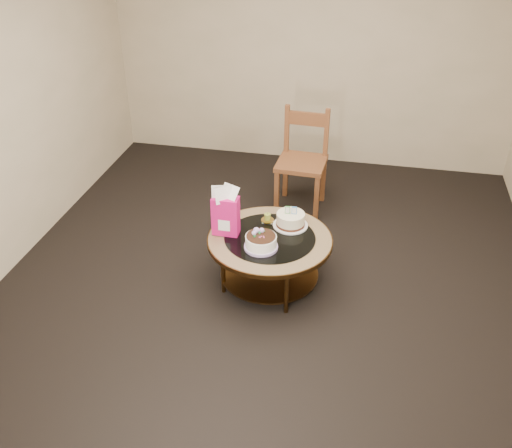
% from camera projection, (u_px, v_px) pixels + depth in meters
% --- Properties ---
extents(ground, '(5.00, 5.00, 0.00)m').
position_uv_depth(ground, '(269.00, 282.00, 4.85)').
color(ground, black).
rests_on(ground, ground).
extents(room_walls, '(4.52, 5.02, 2.61)m').
position_uv_depth(room_walls, '(272.00, 109.00, 4.03)').
color(room_walls, '#C7B496').
rests_on(room_walls, ground).
extents(coffee_table, '(1.02, 1.02, 0.46)m').
position_uv_depth(coffee_table, '(270.00, 245.00, 4.64)').
color(coffee_table, '#533517').
rests_on(coffee_table, ground).
extents(decorated_cake, '(0.27, 0.27, 0.16)m').
position_uv_depth(decorated_cake, '(261.00, 242.00, 4.45)').
color(decorated_cake, '#B799D8').
rests_on(decorated_cake, coffee_table).
extents(cream_cake, '(0.29, 0.29, 0.18)m').
position_uv_depth(cream_cake, '(291.00, 220.00, 4.72)').
color(cream_cake, white).
rests_on(cream_cake, coffee_table).
extents(gift_bag, '(0.21, 0.16, 0.42)m').
position_uv_depth(gift_bag, '(226.00, 211.00, 4.54)').
color(gift_bag, '#EC166C').
rests_on(gift_bag, coffee_table).
extents(pillar_candle, '(0.11, 0.11, 0.08)m').
position_uv_depth(pillar_candle, '(267.00, 219.00, 4.79)').
color(pillar_candle, tan).
rests_on(pillar_candle, coffee_table).
extents(dining_chair, '(0.49, 0.49, 1.01)m').
position_uv_depth(dining_chair, '(302.00, 160.00, 5.68)').
color(dining_chair, brown).
rests_on(dining_chair, ground).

